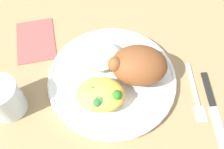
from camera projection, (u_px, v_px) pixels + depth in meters
ground_plane at (112, 81)px, 0.55m from camera, size 2.00×2.00×0.00m
plate at (112, 79)px, 0.54m from camera, size 0.27×0.27×0.02m
roasted_chicken at (138, 65)px, 0.51m from camera, size 0.12×0.09×0.07m
rice_pile at (97, 55)px, 0.54m from camera, size 0.11×0.08×0.03m
mac_cheese_with_broccoli at (101, 95)px, 0.49m from camera, size 0.10×0.08×0.04m
fork at (196, 94)px, 0.53m from camera, size 0.03×0.14×0.01m
knife at (213, 106)px, 0.52m from camera, size 0.04×0.19×0.01m
water_glass at (4, 99)px, 0.48m from camera, size 0.07×0.07×0.08m
napkin at (36, 40)px, 0.60m from camera, size 0.12×0.15×0.00m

